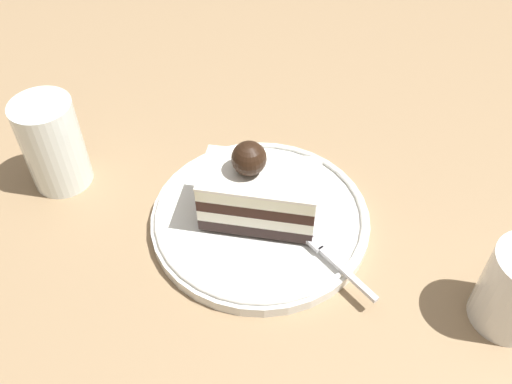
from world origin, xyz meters
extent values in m
plane|color=#917553|center=(0.00, 0.00, 0.00)|extent=(2.40, 2.40, 0.00)
cylinder|color=silver|center=(0.00, -0.01, 0.01)|extent=(0.24, 0.24, 0.01)
torus|color=silver|center=(0.00, -0.01, 0.02)|extent=(0.23, 0.23, 0.01)
cube|color=black|center=(0.00, -0.01, 0.03)|extent=(0.13, 0.09, 0.01)
cube|color=white|center=(0.00, -0.01, 0.04)|extent=(0.13, 0.09, 0.01)
cube|color=black|center=(0.00, -0.01, 0.06)|extent=(0.13, 0.09, 0.01)
cube|color=white|center=(0.00, -0.01, 0.07)|extent=(0.13, 0.09, 0.01)
cube|color=white|center=(0.00, -0.01, 0.08)|extent=(0.13, 0.09, 0.00)
sphere|color=black|center=(-0.01, -0.02, 0.10)|extent=(0.04, 0.04, 0.04)
cube|color=silver|center=(0.11, -0.06, 0.02)|extent=(0.07, 0.05, 0.00)
cube|color=silver|center=(0.07, -0.04, 0.02)|extent=(0.02, 0.02, 0.00)
cube|color=silver|center=(0.05, -0.02, 0.02)|extent=(0.03, 0.02, 0.00)
cube|color=silver|center=(0.05, -0.02, 0.02)|extent=(0.03, 0.02, 0.00)
cube|color=silver|center=(0.05, -0.03, 0.02)|extent=(0.03, 0.02, 0.00)
cube|color=silver|center=(0.05, -0.03, 0.02)|extent=(0.03, 0.02, 0.00)
cylinder|color=black|center=(0.26, -0.04, 0.02)|extent=(0.06, 0.06, 0.04)
cylinder|color=white|center=(-0.24, -0.03, 0.06)|extent=(0.07, 0.07, 0.11)
cylinder|color=orange|center=(-0.24, -0.03, 0.03)|extent=(0.06, 0.06, 0.06)
camera|label=1|loc=(0.14, -0.38, 0.47)|focal=38.89mm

